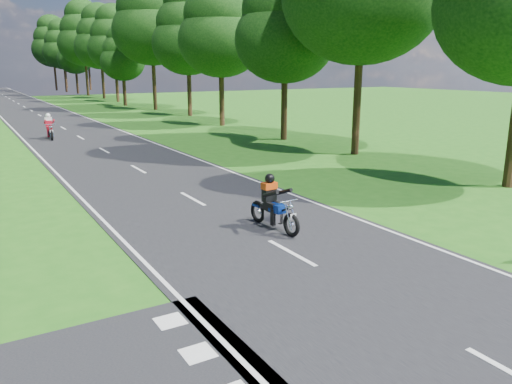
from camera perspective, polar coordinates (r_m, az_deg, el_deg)
ground at (r=10.89m, az=10.13°, el=-10.18°), size 160.00×160.00×0.00m
main_road at (r=57.99m, az=-24.29°, el=8.47°), size 7.00×140.00×0.02m
road_markings at (r=56.12m, az=-24.20°, el=8.34°), size 7.40×140.00×0.01m
treeline at (r=68.09m, az=-24.85°, el=16.04°), size 40.00×115.35×14.78m
rider_near_blue at (r=13.84m, az=2.07°, el=-1.16°), size 0.76×1.91×1.56m
rider_far_red at (r=34.29m, az=-22.54°, el=6.96°), size 0.71×1.95×1.60m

